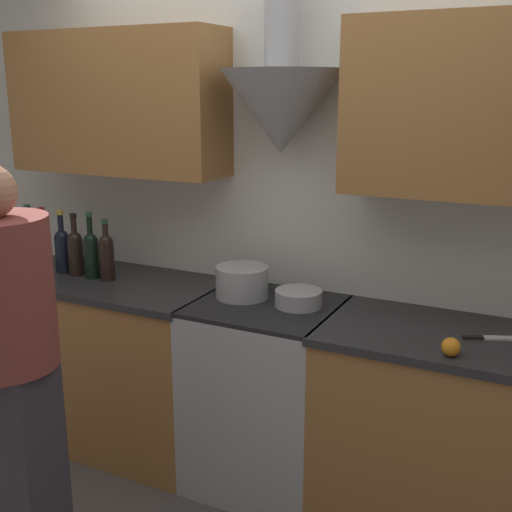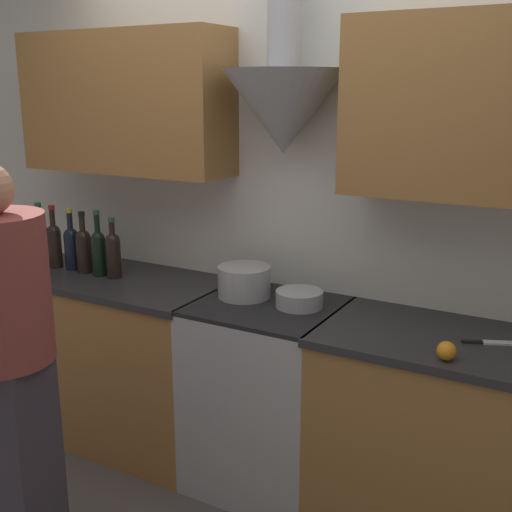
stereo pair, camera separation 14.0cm
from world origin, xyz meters
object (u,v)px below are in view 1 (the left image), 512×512
wine_bottle_3 (75,250)px  orange_fruit (451,347)px  wine_bottle_5 (107,255)px  stove_range (266,394)px  wine_bottle_2 (62,248)px  person_foreground_left (8,370)px  wine_bottle_1 (44,246)px  wine_bottle_4 (91,252)px  wine_bottle_0 (30,243)px  stock_pot (242,282)px  mixing_bowl (299,298)px

wine_bottle_3 → orange_fruit: wine_bottle_3 is taller
wine_bottle_3 → wine_bottle_5: wine_bottle_3 is taller
stove_range → wine_bottle_2: bearing=-179.7°
wine_bottle_2 → person_foreground_left: (0.66, -1.01, -0.15)m
wine_bottle_1 → wine_bottle_2: size_ratio=1.03×
wine_bottle_4 → wine_bottle_1: bearing=179.4°
stove_range → wine_bottle_0: 1.54m
wine_bottle_1 → person_foreground_left: 1.27m
wine_bottle_0 → wine_bottle_2: size_ratio=1.05×
wine_bottle_0 → stove_range: bearing=0.9°
wine_bottle_0 → wine_bottle_5: 0.52m
wine_bottle_3 → person_foreground_left: person_foreground_left is taller
wine_bottle_0 → stock_pot: size_ratio=1.41×
stove_range → wine_bottle_4: bearing=-178.4°
wine_bottle_0 → wine_bottle_5: bearing=0.2°
wine_bottle_4 → mixing_bowl: 1.14m
wine_bottle_0 → wine_bottle_1: (0.10, -0.00, -0.00)m
wine_bottle_1 → wine_bottle_5: wine_bottle_1 is taller
mixing_bowl → wine_bottle_1: bearing=-177.5°
person_foreground_left → wine_bottle_0: bearing=131.5°
mixing_bowl → orange_fruit: (0.72, -0.27, -0.00)m
wine_bottle_2 → wine_bottle_4: size_ratio=0.96×
wine_bottle_2 → orange_fruit: wine_bottle_2 is taller
mixing_bowl → person_foreground_left: size_ratio=0.13×
wine_bottle_3 → mixing_bowl: bearing=2.7°
wine_bottle_0 → person_foreground_left: person_foreground_left is taller
wine_bottle_0 → orange_fruit: (2.28, -0.20, -0.10)m
wine_bottle_1 → mixing_bowl: bearing=2.5°
stock_pot → orange_fruit: bearing=-14.9°
wine_bottle_2 → wine_bottle_5: 0.31m
wine_bottle_5 → person_foreground_left: size_ratio=0.20×
stock_pot → person_foreground_left: bearing=-110.5°
orange_fruit → stock_pot: bearing=165.1°
wine_bottle_0 → mixing_bowl: bearing=2.3°
wine_bottle_0 → person_foreground_left: bearing=-48.5°
stove_range → wine_bottle_2: wine_bottle_2 is taller
stove_range → wine_bottle_0: wine_bottle_0 is taller
wine_bottle_4 → person_foreground_left: 1.10m
stove_range → wine_bottle_5: 1.07m
wine_bottle_4 → person_foreground_left: size_ratio=0.21×
wine_bottle_5 → stove_range: bearing=1.4°
stock_pot → wine_bottle_0: bearing=-177.1°
wine_bottle_2 → wine_bottle_3: size_ratio=1.02×
wine_bottle_2 → mixing_bowl: 1.35m
wine_bottle_4 → orange_fruit: wine_bottle_4 is taller
wine_bottle_3 → orange_fruit: bearing=-6.0°
wine_bottle_5 → wine_bottle_1: bearing=-179.6°
wine_bottle_0 → stock_pot: wine_bottle_0 is taller
wine_bottle_0 → wine_bottle_2: (0.21, 0.02, -0.01)m
stove_range → wine_bottle_4: (-0.99, -0.03, 0.59)m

